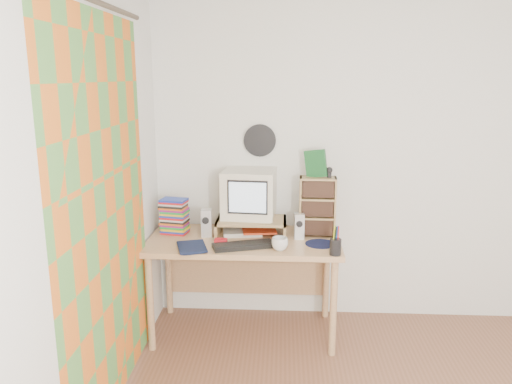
# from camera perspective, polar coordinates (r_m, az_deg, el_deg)

# --- Properties ---
(back_wall) EXTENTS (3.50, 0.00, 3.50)m
(back_wall) POSITION_cam_1_polar(r_m,az_deg,el_deg) (3.98, 13.97, 3.10)
(back_wall) COLOR white
(back_wall) RESTS_ON floor
(left_wall) EXTENTS (0.00, 3.50, 3.50)m
(left_wall) POSITION_cam_1_polar(r_m,az_deg,el_deg) (2.42, -21.50, -3.77)
(left_wall) COLOR white
(left_wall) RESTS_ON floor
(curtain) EXTENTS (0.00, 2.20, 2.20)m
(curtain) POSITION_cam_1_polar(r_m,az_deg,el_deg) (2.85, -16.67, -2.98)
(curtain) COLOR orange
(curtain) RESTS_ON left_wall
(wall_disc) EXTENTS (0.25, 0.02, 0.25)m
(wall_disc) POSITION_cam_1_polar(r_m,az_deg,el_deg) (3.86, 0.43, 5.91)
(wall_disc) COLOR black
(wall_disc) RESTS_ON back_wall
(desk) EXTENTS (1.40, 0.70, 0.75)m
(desk) POSITION_cam_1_polar(r_m,az_deg,el_deg) (3.78, -1.32, -6.98)
(desk) COLOR tan
(desk) RESTS_ON floor
(monitor_riser) EXTENTS (0.52, 0.30, 0.12)m
(monitor_riser) POSITION_cam_1_polar(r_m,az_deg,el_deg) (3.74, -0.53, -3.51)
(monitor_riser) COLOR tan
(monitor_riser) RESTS_ON desk
(crt_monitor) EXTENTS (0.41, 0.41, 0.36)m
(crt_monitor) POSITION_cam_1_polar(r_m,az_deg,el_deg) (3.74, -0.83, -0.27)
(crt_monitor) COLOR silver
(crt_monitor) RESTS_ON monitor_riser
(speaker_left) EXTENTS (0.08, 0.08, 0.20)m
(speaker_left) POSITION_cam_1_polar(r_m,az_deg,el_deg) (3.72, -5.68, -3.54)
(speaker_left) COLOR silver
(speaker_left) RESTS_ON desk
(speaker_right) EXTENTS (0.08, 0.08, 0.19)m
(speaker_right) POSITION_cam_1_polar(r_m,az_deg,el_deg) (3.67, 4.95, -3.91)
(speaker_right) COLOR silver
(speaker_right) RESTS_ON desk
(keyboard) EXTENTS (0.45, 0.26, 0.03)m
(keyboard) POSITION_cam_1_polar(r_m,az_deg,el_deg) (3.49, -1.44, -6.14)
(keyboard) COLOR black
(keyboard) RESTS_ON desk
(dvd_stack) EXTENTS (0.21, 0.17, 0.27)m
(dvd_stack) POSITION_cam_1_polar(r_m,az_deg,el_deg) (3.82, -9.31, -2.73)
(dvd_stack) COLOR brown
(dvd_stack) RESTS_ON desk
(cd_rack) EXTENTS (0.27, 0.15, 0.44)m
(cd_rack) POSITION_cam_1_polar(r_m,az_deg,el_deg) (3.72, 7.04, -1.68)
(cd_rack) COLOR tan
(cd_rack) RESTS_ON desk
(mug) EXTENTS (0.14, 0.14, 0.09)m
(mug) POSITION_cam_1_polar(r_m,az_deg,el_deg) (3.43, 2.74, -5.94)
(mug) COLOR silver
(mug) RESTS_ON desk
(diary) EXTENTS (0.27, 0.23, 0.05)m
(diary) POSITION_cam_1_polar(r_m,az_deg,el_deg) (3.48, -8.90, -6.18)
(diary) COLOR #0F1938
(diary) RESTS_ON desk
(mousepad) EXTENTS (0.24, 0.24, 0.00)m
(mousepad) POSITION_cam_1_polar(r_m,az_deg,el_deg) (3.59, 7.36, -5.89)
(mousepad) COLOR black
(mousepad) RESTS_ON desk
(pen_cup) EXTENTS (0.09, 0.09, 0.15)m
(pen_cup) POSITION_cam_1_polar(r_m,az_deg,el_deg) (3.37, 9.08, -5.86)
(pen_cup) COLOR black
(pen_cup) RESTS_ON desk
(papers) EXTENTS (0.31, 0.25, 0.04)m
(papers) POSITION_cam_1_polar(r_m,az_deg,el_deg) (3.78, -0.83, -4.50)
(papers) COLOR silver
(papers) RESTS_ON desk
(red_box) EXTENTS (0.09, 0.06, 0.04)m
(red_box) POSITION_cam_1_polar(r_m,az_deg,el_deg) (3.55, -4.04, -5.70)
(red_box) COLOR red
(red_box) RESTS_ON desk
(game_box) EXTENTS (0.16, 0.08, 0.20)m
(game_box) POSITION_cam_1_polar(r_m,az_deg,el_deg) (3.67, 6.85, 3.25)
(game_box) COLOR #195829
(game_box) RESTS_ON cd_rack
(webcam) EXTENTS (0.05, 0.05, 0.08)m
(webcam) POSITION_cam_1_polar(r_m,az_deg,el_deg) (3.67, 8.38, 2.25)
(webcam) COLOR black
(webcam) RESTS_ON cd_rack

